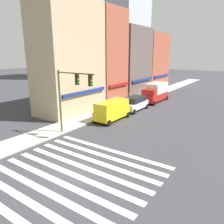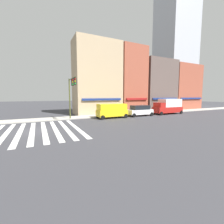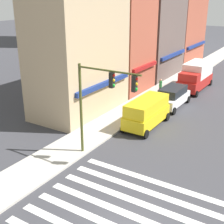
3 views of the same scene
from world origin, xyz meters
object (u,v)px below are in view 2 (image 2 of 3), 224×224
(van_yellow, at_px, (112,110))
(traffic_signal, at_px, (72,90))
(pedestrian_blue_shirt, at_px, (163,108))
(suv_white, at_px, (140,110))
(pedestrian_green_top, at_px, (142,109))
(box_truck_red, at_px, (168,106))

(van_yellow, bearing_deg, traffic_signal, 179.22)
(pedestrian_blue_shirt, bearing_deg, van_yellow, -49.48)
(suv_white, xyz_separation_m, pedestrian_blue_shirt, (7.40, 1.80, 0.04))
(van_yellow, height_order, suv_white, van_yellow)
(suv_white, distance_m, pedestrian_green_top, 3.26)
(box_truck_red, xyz_separation_m, pedestrian_blue_shirt, (0.48, 1.80, -0.51))
(traffic_signal, relative_size, suv_white, 1.33)
(suv_white, bearing_deg, traffic_signal, 179.84)
(pedestrian_green_top, bearing_deg, box_truck_red, -84.64)
(van_yellow, distance_m, suv_white, 5.69)
(pedestrian_blue_shirt, relative_size, pedestrian_green_top, 1.00)
(suv_white, distance_m, pedestrian_blue_shirt, 7.61)
(pedestrian_blue_shirt, height_order, pedestrian_green_top, same)
(traffic_signal, relative_size, pedestrian_blue_shirt, 3.54)
(van_yellow, bearing_deg, suv_white, 0.20)
(van_yellow, distance_m, pedestrian_blue_shirt, 13.20)
(van_yellow, height_order, box_truck_red, box_truck_red)
(box_truck_red, relative_size, pedestrian_green_top, 3.52)
(suv_white, xyz_separation_m, box_truck_red, (6.92, -0.00, 0.56))
(suv_white, relative_size, pedestrian_blue_shirt, 2.66)
(van_yellow, bearing_deg, pedestrian_green_top, 16.13)
(traffic_signal, xyz_separation_m, suv_white, (12.14, -0.11, -3.48))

